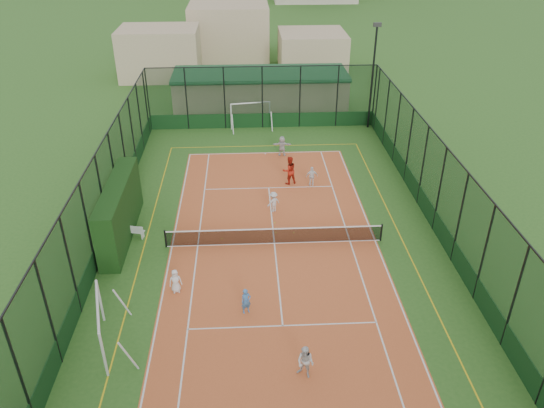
# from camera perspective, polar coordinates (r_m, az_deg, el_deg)

# --- Properties ---
(ground) EXTENTS (300.00, 300.00, 0.00)m
(ground) POSITION_cam_1_polar(r_m,az_deg,el_deg) (28.65, 0.26, -4.28)
(ground) COLOR #2E5F20
(ground) RESTS_ON ground
(court_slab) EXTENTS (11.17, 23.97, 0.01)m
(court_slab) POSITION_cam_1_polar(r_m,az_deg,el_deg) (28.65, 0.26, -4.27)
(court_slab) COLOR #BB5329
(court_slab) RESTS_ON ground
(tennis_net) EXTENTS (11.67, 0.12, 1.06)m
(tennis_net) POSITION_cam_1_polar(r_m,az_deg,el_deg) (28.36, 0.26, -3.39)
(tennis_net) COLOR black
(tennis_net) RESTS_ON ground
(perimeter_fence) EXTENTS (18.12, 34.12, 5.00)m
(perimeter_fence) POSITION_cam_1_polar(r_m,az_deg,el_deg) (27.33, 0.27, 0.07)
(perimeter_fence) COLOR black
(perimeter_fence) RESTS_ON ground
(floodlight_ne) EXTENTS (0.60, 0.26, 8.25)m
(floodlight_ne) POSITION_cam_1_polar(r_m,az_deg,el_deg) (43.20, 10.74, 13.24)
(floodlight_ne) COLOR black
(floodlight_ne) RESTS_ON ground
(clubhouse) EXTENTS (15.20, 7.20, 3.15)m
(clubhouse) POSITION_cam_1_polar(r_m,az_deg,el_deg) (47.96, -1.26, 12.19)
(clubhouse) COLOR tan
(clubhouse) RESTS_ON ground
(hedge_left) EXTENTS (1.07, 7.11, 3.11)m
(hedge_left) POSITION_cam_1_polar(r_m,az_deg,el_deg) (29.71, -16.08, -0.70)
(hedge_left) COLOR black
(hedge_left) RESTS_ON ground
(white_bench) EXTENTS (1.54, 0.73, 0.84)m
(white_bench) POSITION_cam_1_polar(r_m,az_deg,el_deg) (29.99, -14.93, -2.77)
(white_bench) COLOR white
(white_bench) RESTS_ON ground
(futsal_goal_near) EXTENTS (3.55, 1.83, 2.20)m
(futsal_goal_near) POSITION_cam_1_polar(r_m,az_deg,el_deg) (23.06, -17.84, -12.40)
(futsal_goal_near) COLOR white
(futsal_goal_near) RESTS_ON ground
(futsal_goal_far) EXTENTS (3.36, 1.41, 2.10)m
(futsal_goal_far) POSITION_cam_1_polar(r_m,az_deg,el_deg) (43.33, -2.32, 9.49)
(futsal_goal_far) COLOR white
(futsal_goal_far) RESTS_ON ground
(child_near_left) EXTENTS (0.66, 0.51, 1.22)m
(child_near_left) POSITION_cam_1_polar(r_m,az_deg,el_deg) (25.43, -10.35, -8.15)
(child_near_left) COLOR white
(child_near_left) RESTS_ON court_slab
(child_near_mid) EXTENTS (0.54, 0.45, 1.25)m
(child_near_mid) POSITION_cam_1_polar(r_m,az_deg,el_deg) (23.91, -2.80, -10.39)
(child_near_mid) COLOR #447DC1
(child_near_mid) RESTS_ON court_slab
(child_near_right) EXTENTS (0.88, 0.84, 1.44)m
(child_near_right) POSITION_cam_1_polar(r_m,az_deg,el_deg) (21.17, 3.61, -16.62)
(child_near_right) COLOR silver
(child_near_right) RESTS_ON court_slab
(child_far_left) EXTENTS (0.95, 0.84, 1.28)m
(child_far_left) POSITION_cam_1_polar(r_m,az_deg,el_deg) (31.23, 0.17, 0.23)
(child_far_left) COLOR silver
(child_far_left) RESTS_ON court_slab
(child_far_right) EXTENTS (0.80, 0.37, 1.33)m
(child_far_right) POSITION_cam_1_polar(r_m,az_deg,el_deg) (34.24, 4.31, 3.00)
(child_far_right) COLOR white
(child_far_right) RESTS_ON court_slab
(child_far_back) EXTENTS (1.39, 0.52, 1.47)m
(child_far_back) POSITION_cam_1_polar(r_m,az_deg,el_deg) (38.39, 1.09, 6.27)
(child_far_back) COLOR silver
(child_far_back) RESTS_ON court_slab
(coach) EXTENTS (1.10, 0.98, 1.89)m
(coach) POSITION_cam_1_polar(r_m,az_deg,el_deg) (34.29, 1.87, 3.64)
(coach) COLOR #AF2112
(coach) RESTS_ON court_slab
(tennis_balls) EXTENTS (4.05, 1.54, 0.07)m
(tennis_balls) POSITION_cam_1_polar(r_m,az_deg,el_deg) (29.58, -0.56, -2.98)
(tennis_balls) COLOR #CCE033
(tennis_balls) RESTS_ON court_slab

